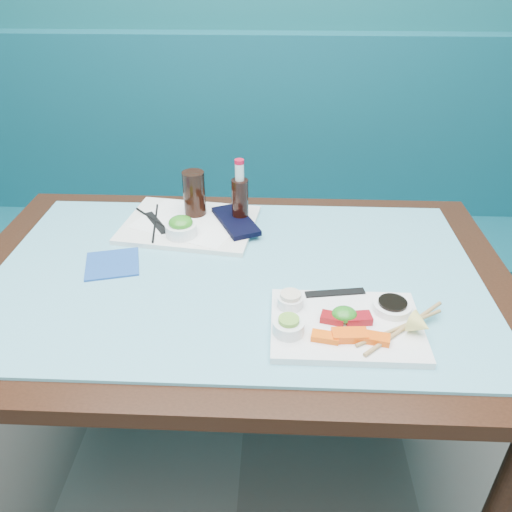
{
  "coord_description": "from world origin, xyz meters",
  "views": [
    {
      "loc": [
        0.1,
        0.41,
        1.47
      ],
      "look_at": [
        0.05,
        1.46,
        0.8
      ],
      "focal_mm": 35.0,
      "sensor_mm": 36.0,
      "label": 1
    }
  ],
  "objects_px": {
    "seaweed_bowl": "(181,230)",
    "cola_glass": "(194,193)",
    "serving_tray": "(190,224)",
    "cola_bottle_body": "(240,202)",
    "blue_napkin": "(112,264)",
    "booth_bench": "(253,237)",
    "dining_table": "(237,300)",
    "sashimi_plate": "(346,326)"
  },
  "relations": [
    {
      "from": "sashimi_plate",
      "to": "seaweed_bowl",
      "type": "relative_size",
      "value": 3.66
    },
    {
      "from": "sashimi_plate",
      "to": "serving_tray",
      "type": "bearing_deg",
      "value": 133.04
    },
    {
      "from": "sashimi_plate",
      "to": "cola_glass",
      "type": "bearing_deg",
      "value": 128.99
    },
    {
      "from": "booth_bench",
      "to": "blue_napkin",
      "type": "bearing_deg",
      "value": -111.44
    },
    {
      "from": "seaweed_bowl",
      "to": "sashimi_plate",
      "type": "bearing_deg",
      "value": -41.04
    },
    {
      "from": "blue_napkin",
      "to": "seaweed_bowl",
      "type": "bearing_deg",
      "value": 40.59
    },
    {
      "from": "serving_tray",
      "to": "dining_table",
      "type": "bearing_deg",
      "value": -48.51
    },
    {
      "from": "seaweed_bowl",
      "to": "blue_napkin",
      "type": "relative_size",
      "value": 0.66
    },
    {
      "from": "sashimi_plate",
      "to": "seaweed_bowl",
      "type": "xyz_separation_m",
      "value": [
        -0.42,
        0.36,
        0.02
      ]
    },
    {
      "from": "sashimi_plate",
      "to": "blue_napkin",
      "type": "xyz_separation_m",
      "value": [
        -0.58,
        0.23,
        -0.01
      ]
    },
    {
      "from": "booth_bench",
      "to": "cola_bottle_body",
      "type": "relative_size",
      "value": 21.64
    },
    {
      "from": "serving_tray",
      "to": "blue_napkin",
      "type": "bearing_deg",
      "value": -120.89
    },
    {
      "from": "booth_bench",
      "to": "sashimi_plate",
      "type": "xyz_separation_m",
      "value": [
        0.25,
        -1.05,
        0.39
      ]
    },
    {
      "from": "dining_table",
      "to": "seaweed_bowl",
      "type": "bearing_deg",
      "value": 136.54
    },
    {
      "from": "cola_glass",
      "to": "cola_bottle_body",
      "type": "xyz_separation_m",
      "value": [
        0.14,
        -0.03,
        -0.01
      ]
    },
    {
      "from": "seaweed_bowl",
      "to": "cola_glass",
      "type": "height_order",
      "value": "cola_glass"
    },
    {
      "from": "seaweed_bowl",
      "to": "cola_bottle_body",
      "type": "distance_m",
      "value": 0.19
    },
    {
      "from": "serving_tray",
      "to": "blue_napkin",
      "type": "height_order",
      "value": "serving_tray"
    },
    {
      "from": "booth_bench",
      "to": "dining_table",
      "type": "height_order",
      "value": "booth_bench"
    },
    {
      "from": "booth_bench",
      "to": "sashimi_plate",
      "type": "relative_size",
      "value": 9.3
    },
    {
      "from": "serving_tray",
      "to": "blue_napkin",
      "type": "xyz_separation_m",
      "value": [
        -0.17,
        -0.21,
        -0.0
      ]
    },
    {
      "from": "blue_napkin",
      "to": "sashimi_plate",
      "type": "bearing_deg",
      "value": -21.53
    },
    {
      "from": "serving_tray",
      "to": "cola_glass",
      "type": "relative_size",
      "value": 2.79
    },
    {
      "from": "dining_table",
      "to": "serving_tray",
      "type": "bearing_deg",
      "value": 123.72
    },
    {
      "from": "dining_table",
      "to": "cola_glass",
      "type": "bearing_deg",
      "value": 116.73
    },
    {
      "from": "booth_bench",
      "to": "sashimi_plate",
      "type": "height_order",
      "value": "booth_bench"
    },
    {
      "from": "booth_bench",
      "to": "dining_table",
      "type": "relative_size",
      "value": 2.14
    },
    {
      "from": "dining_table",
      "to": "sashimi_plate",
      "type": "relative_size",
      "value": 4.34
    },
    {
      "from": "serving_tray",
      "to": "cola_bottle_body",
      "type": "distance_m",
      "value": 0.16
    },
    {
      "from": "seaweed_bowl",
      "to": "blue_napkin",
      "type": "distance_m",
      "value": 0.21
    },
    {
      "from": "blue_napkin",
      "to": "booth_bench",
      "type": "bearing_deg",
      "value": 68.56
    },
    {
      "from": "serving_tray",
      "to": "cola_bottle_body",
      "type": "xyz_separation_m",
      "value": [
        0.15,
        0.03,
        0.06
      ]
    },
    {
      "from": "seaweed_bowl",
      "to": "cola_glass",
      "type": "xyz_separation_m",
      "value": [
        0.02,
        0.13,
        0.05
      ]
    },
    {
      "from": "booth_bench",
      "to": "cola_bottle_body",
      "type": "bearing_deg",
      "value": -90.63
    },
    {
      "from": "sashimi_plate",
      "to": "cola_glass",
      "type": "relative_size",
      "value": 2.41
    },
    {
      "from": "sashimi_plate",
      "to": "dining_table",
      "type": "bearing_deg",
      "value": 140.75
    },
    {
      "from": "booth_bench",
      "to": "dining_table",
      "type": "bearing_deg",
      "value": -90.0
    },
    {
      "from": "booth_bench",
      "to": "seaweed_bowl",
      "type": "distance_m",
      "value": 0.82
    },
    {
      "from": "cola_glass",
      "to": "blue_napkin",
      "type": "bearing_deg",
      "value": -123.9
    },
    {
      "from": "seaweed_bowl",
      "to": "dining_table",
      "type": "bearing_deg",
      "value": -43.46
    },
    {
      "from": "cola_bottle_body",
      "to": "blue_napkin",
      "type": "distance_m",
      "value": 0.4
    },
    {
      "from": "dining_table",
      "to": "cola_glass",
      "type": "height_order",
      "value": "cola_glass"
    }
  ]
}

